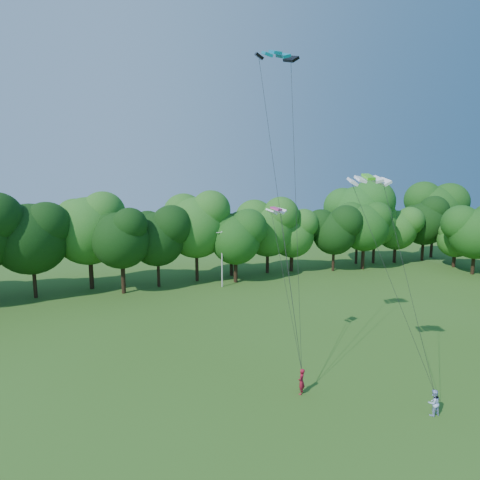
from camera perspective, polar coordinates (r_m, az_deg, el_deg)
name	(u,v)px	position (r m, az deg, el deg)	size (l,w,h in m)	color
ground	(377,467)	(21.30, 20.12, -29.70)	(160.00, 160.00, 0.00)	#325C19
utility_pole	(222,258)	(47.88, -2.76, -2.79)	(1.38, 0.58, 7.24)	#B7B6AD
kite_flyer_left	(301,381)	(25.28, 9.34, -20.48)	(0.60, 0.39, 1.64)	maroon
kite_flyer_right	(434,403)	(25.58, 27.40, -21.14)	(0.74, 0.58, 1.53)	#B4C5FA
kite_teal	(275,52)	(25.95, 5.40, 26.60)	(2.75, 1.52, 0.59)	#0581A5
kite_green	(368,177)	(23.44, 18.97, 9.09)	(2.57, 1.76, 0.42)	#47C41D
kite_pink	(276,209)	(26.35, 5.54, 4.77)	(1.70, 1.30, 0.28)	#D03A81
tree_back_center	(231,230)	(53.51, -1.33, 1.46)	(7.25, 7.25, 10.54)	#311F13
tree_back_east	(358,209)	(64.41, 17.59, 4.52)	(10.07, 10.07, 14.64)	black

